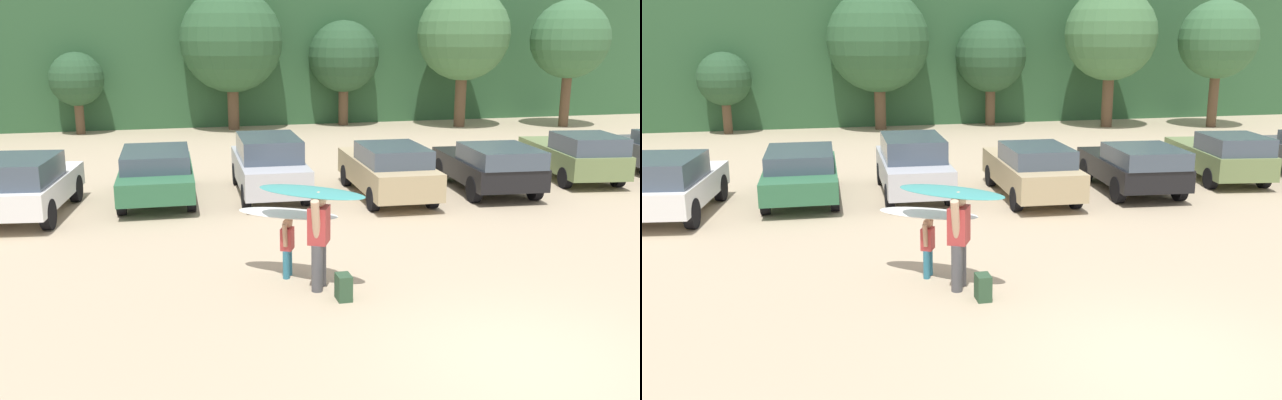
% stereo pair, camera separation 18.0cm
% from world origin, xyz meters
% --- Properties ---
extents(ground_plane, '(120.00, 120.00, 0.00)m').
position_xyz_m(ground_plane, '(0.00, 0.00, 0.00)').
color(ground_plane, tan).
extents(hillside_ridge, '(108.00, 12.00, 8.04)m').
position_xyz_m(hillside_ridge, '(0.00, 30.85, 4.02)').
color(hillside_ridge, '#2D5633').
rests_on(hillside_ridge, ground_plane).
extents(tree_ridge_back, '(2.34, 2.34, 3.59)m').
position_xyz_m(tree_ridge_back, '(-8.14, 23.99, 2.39)').
color(tree_ridge_back, brown).
rests_on(tree_ridge_back, ground_plane).
extents(tree_center_left, '(4.65, 4.65, 6.35)m').
position_xyz_m(tree_center_left, '(-1.34, 23.88, 4.01)').
color(tree_center_left, brown).
rests_on(tree_center_left, ground_plane).
extents(tree_far_right, '(3.37, 3.37, 4.97)m').
position_xyz_m(tree_far_right, '(4.02, 24.19, 3.25)').
color(tree_far_right, brown).
rests_on(tree_far_right, ground_plane).
extents(tree_right, '(4.28, 4.28, 6.46)m').
position_xyz_m(tree_right, '(9.28, 22.34, 4.29)').
color(tree_right, brown).
rests_on(tree_right, ground_plane).
extents(tree_center, '(3.63, 3.63, 5.89)m').
position_xyz_m(tree_center, '(14.16, 21.22, 4.05)').
color(tree_center, brown).
rests_on(tree_center, ground_plane).
extents(parked_car_white, '(2.39, 4.28, 1.56)m').
position_xyz_m(parked_car_white, '(-8.09, 9.58, 0.83)').
color(parked_car_white, white).
rests_on(parked_car_white, ground_plane).
extents(parked_car_forest_green, '(2.01, 4.56, 1.35)m').
position_xyz_m(parked_car_forest_green, '(-4.92, 10.75, 0.75)').
color(parked_car_forest_green, '#2D6642').
rests_on(parked_car_forest_green, ground_plane).
extents(parked_car_silver, '(1.90, 4.50, 1.65)m').
position_xyz_m(parked_car_silver, '(-1.87, 10.60, 0.86)').
color(parked_car_silver, silver).
rests_on(parked_car_silver, ground_plane).
extents(parked_car_tan, '(1.94, 4.58, 1.50)m').
position_xyz_m(parked_car_tan, '(1.25, 9.53, 0.78)').
color(parked_car_tan, tan).
rests_on(parked_car_tan, ground_plane).
extents(parked_car_black, '(2.25, 4.25, 1.42)m').
position_xyz_m(parked_car_black, '(4.25, 9.44, 0.77)').
color(parked_car_black, black).
rests_on(parked_car_black, ground_plane).
extents(parked_car_olive_green, '(2.35, 4.42, 1.50)m').
position_xyz_m(parked_car_olive_green, '(7.60, 10.40, 0.77)').
color(parked_car_olive_green, '#6B7F4C').
rests_on(parked_car_olive_green, ground_plane).
extents(person_adult, '(0.48, 0.71, 1.77)m').
position_xyz_m(person_adult, '(-2.18, 3.27, 1.00)').
color(person_adult, '#4C4C51').
rests_on(person_adult, ground_plane).
extents(person_child, '(0.32, 0.50, 1.12)m').
position_xyz_m(person_child, '(-2.62, 3.97, 0.63)').
color(person_child, teal).
rests_on(person_child, ground_plane).
extents(surfboard_teal, '(1.95, 1.75, 0.14)m').
position_xyz_m(surfboard_teal, '(-2.29, 3.41, 1.74)').
color(surfboard_teal, teal).
extents(surfboard_white, '(1.94, 1.44, 0.12)m').
position_xyz_m(surfboard_white, '(-2.59, 4.04, 1.21)').
color(surfboard_white, white).
extents(backpack_dropped, '(0.24, 0.34, 0.45)m').
position_xyz_m(backpack_dropped, '(-1.90, 2.65, 0.22)').
color(backpack_dropped, '#2D4C33').
rests_on(backpack_dropped, ground_plane).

